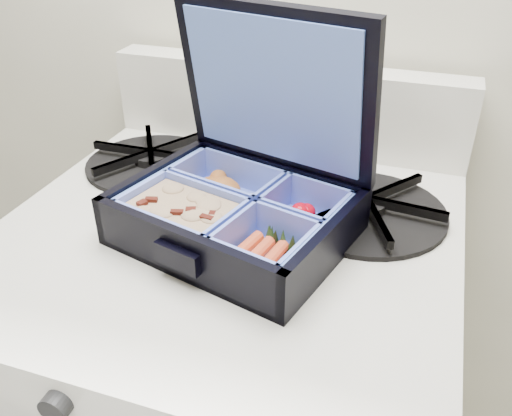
% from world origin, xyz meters
% --- Properties ---
extents(bento_box, '(0.28, 0.25, 0.06)m').
position_xyz_m(bento_box, '(0.35, 1.69, 0.83)').
color(bento_box, black).
rests_on(bento_box, stove).
extents(burner_grate, '(0.22, 0.22, 0.03)m').
position_xyz_m(burner_grate, '(0.49, 1.79, 0.81)').
color(burner_grate, black).
rests_on(burner_grate, stove).
extents(burner_grate_rear, '(0.19, 0.19, 0.02)m').
position_xyz_m(burner_grate_rear, '(0.18, 1.82, 0.81)').
color(burner_grate_rear, black).
rests_on(burner_grate_rear, stove).
extents(fork, '(0.12, 0.18, 0.01)m').
position_xyz_m(fork, '(0.37, 1.84, 0.80)').
color(fork, '#A2A1B1').
rests_on(fork, stove).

